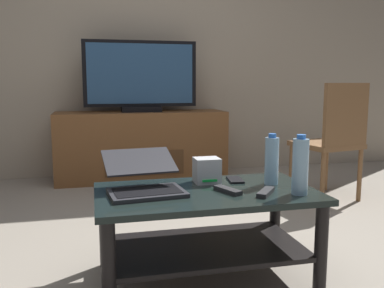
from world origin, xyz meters
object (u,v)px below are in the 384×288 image
Objects in this scene: coffee_table at (206,218)px; water_bottle_near at (300,166)px; dining_chair at (334,136)px; soundbar_remote at (228,190)px; router_box at (207,170)px; water_bottle_far at (272,160)px; cell_phone at (235,180)px; tv_remote at (266,192)px; laptop at (144,179)px; television at (141,78)px; media_cabinet at (142,145)px.

water_bottle_near reaches higher than coffee_table.
dining_chair is 1.68m from soundbar_remote.
soundbar_remote is (0.04, -0.21, -0.05)m from router_box.
soundbar_remote is (-0.26, -0.10, -0.11)m from water_bottle_far.
router_box is 0.33m from water_bottle_far.
router_box is (0.04, 0.15, 0.20)m from coffee_table.
water_bottle_near is at bearing -22.09° from coffee_table.
tv_remote is at bearing -73.40° from cell_phone.
water_bottle_far reaches higher than soundbar_remote.
dining_chair is 6.73× the size of cell_phone.
water_bottle_near reaches higher than laptop.
television reaches higher than cell_phone.
cell_phone is at bearing -82.83° from television.
television reaches higher than laptop.
tv_remote is (0.20, -0.28, -0.05)m from router_box.
water_bottle_far reaches higher than cell_phone.
water_bottle_near is at bearing -41.81° from router_box.
tv_remote is at bearing -82.61° from media_cabinet.
soundbar_remote is (0.38, -0.11, -0.05)m from laptop.
cell_phone is (0.16, 0.00, -0.06)m from router_box.
router_box reaches higher than soundbar_remote.
media_cabinet reaches higher than laptop.
television reaches higher than dining_chair.
cell_phone is at bearing 40.29° from soundbar_remote.
dining_chair reaches higher than laptop.
water_bottle_near is 1.72× the size of soundbar_remote.
cell_phone is (0.25, -2.04, 0.11)m from media_cabinet.
television is 1.85m from dining_chair.
television is at bearing 92.81° from router_box.
laptop is at bearing -163.74° from router_box.
router_box is 0.48m from water_bottle_near.
router_box reaches higher than cell_phone.
coffee_table is at bearing -88.57° from media_cabinet.
dining_chair is (1.39, -1.12, -0.47)m from television.
media_cabinet is at bearing 83.74° from laptop.
water_bottle_near is at bearing -17.57° from laptop.
water_bottle_far is (0.41, -2.13, -0.43)m from television.
soundbar_remote is at bearing -30.95° from coffee_table.
laptop reaches higher than tv_remote.
tv_remote is (0.54, -0.18, -0.05)m from laptop.
dining_chair is 2.24× the size of laptop.
coffee_table is 0.31m from tv_remote.
dining_chair reaches higher than cell_phone.
media_cabinet is (-0.06, 2.20, 0.03)m from coffee_table.
water_bottle_far is 1.60× the size of tv_remote.
television is 2.30m from soundbar_remote.
router_box is at bearing 164.06° from tv_remote.
water_bottle_near is 1.97× the size of cell_phone.
television reaches higher than water_bottle_far.
water_bottle_near is (0.45, -2.34, -0.42)m from television.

